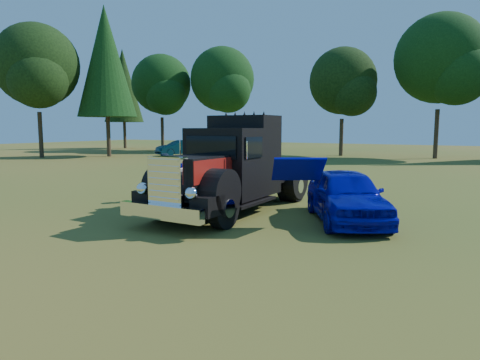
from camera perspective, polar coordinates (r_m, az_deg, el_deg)
name	(u,v)px	position (r m, az deg, el deg)	size (l,w,h in m)	color
ground	(175,217)	(12.72, -8.61, -4.94)	(120.00, 120.00, 0.00)	#305418
treeline	(323,70)	(39.08, 11.04, 14.15)	(66.14, 24.04, 13.33)	#2D2116
diamond_t_truck	(230,171)	(13.28, -1.28, 1.23)	(3.25, 7.16, 3.00)	black
hotrod_coupe	(346,195)	(12.28, 13.94, -1.97)	(3.67, 4.63, 1.89)	#0728A0
spectator_near	(201,180)	(14.39, -5.27, -0.01)	(0.63, 0.41, 1.73)	#20264B
spectator_far	(166,177)	(15.51, -9.78, 0.38)	(0.83, 0.65, 1.71)	#1F2148
distant_teal_car	(180,148)	(40.29, -8.06, 4.25)	(1.52, 4.37, 1.44)	#092E37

